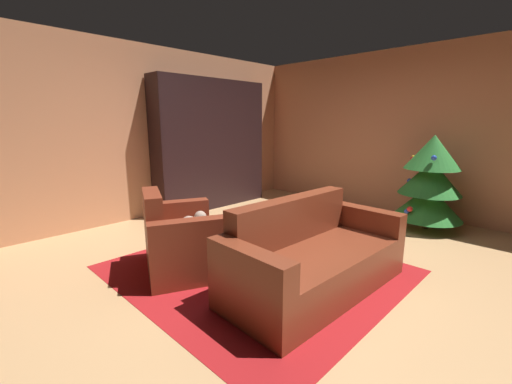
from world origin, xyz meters
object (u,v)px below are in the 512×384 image
Objects in this scene: armchair_red at (180,242)px; book_stack_on_table at (260,227)px; decorated_tree at (430,181)px; couch_red at (313,259)px; bottle_on_table at (251,225)px; coffee_table at (254,235)px; bookshelf_unit at (217,146)px.

armchair_red is 5.34× the size of book_stack_on_table.
book_stack_on_table is at bearing -105.93° from decorated_tree.
bottle_on_table is at bearing -154.66° from couch_red.
armchair_red is 1.86× the size of coffee_table.
bottle_on_table is at bearing 31.31° from armchair_red.
bookshelf_unit reaches higher than book_stack_on_table.
decorated_tree is at bearing 20.64° from bookshelf_unit.
bottle_on_table is (0.65, 0.39, 0.24)m from armchair_red.
couch_red reaches higher than bottle_on_table.
coffee_table is 0.23m from bottle_on_table.
coffee_table is 2.84m from decorated_tree.
couch_red is 8.78× the size of book_stack_on_table.
coffee_table is (-0.64, -0.12, 0.11)m from couch_red.
decorated_tree reaches higher than book_stack_on_table.
armchair_red is at bearing -148.69° from bottle_on_table.
couch_red reaches higher than book_stack_on_table.
decorated_tree is at bearing 67.19° from armchair_red.
book_stack_on_table is at bearing -30.64° from bookshelf_unit.
bottle_on_table is (2.51, -1.64, -0.54)m from bookshelf_unit.
bottle_on_table is at bearing -33.10° from bookshelf_unit.
bookshelf_unit reaches higher than decorated_tree.
armchair_red is at bearing -47.43° from bookshelf_unit.
bottle_on_table is 2.94m from decorated_tree.
coffee_table is (0.55, 0.53, 0.08)m from armchair_red.
armchair_red is 0.77m from coffee_table.
armchair_red is (1.86, -2.03, -0.78)m from bookshelf_unit.
armchair_red is 3.54m from decorated_tree.
bookshelf_unit is at bearing 132.57° from armchair_red.
decorated_tree is (1.36, 3.24, 0.39)m from armchair_red.
armchair_red is 0.85× the size of decorated_tree.
armchair_red is 0.61× the size of couch_red.
armchair_red reaches higher than bottle_on_table.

